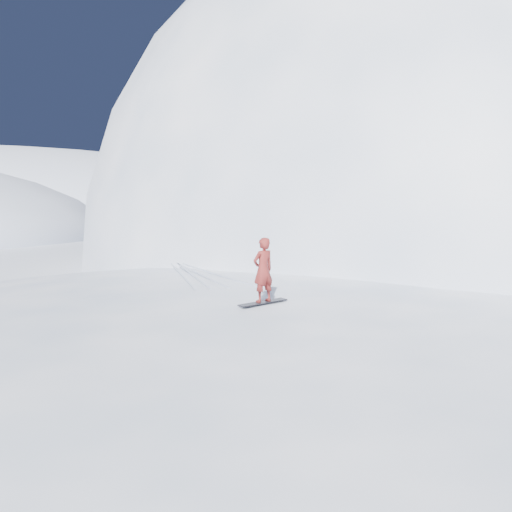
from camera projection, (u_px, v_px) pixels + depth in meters
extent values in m
plane|color=white|center=(229.00, 400.00, 11.51)|extent=(400.00, 400.00, 0.00)
ellipsoid|color=white|center=(248.00, 358.00, 14.62)|extent=(36.00, 28.00, 4.80)
ellipsoid|color=white|center=(436.00, 258.00, 40.91)|extent=(60.00, 56.00, 56.00)
ellipsoid|color=white|center=(332.00, 272.00, 32.86)|extent=(28.00, 24.00, 18.00)
ellipsoid|color=white|center=(10.00, 223.00, 111.58)|extent=(140.00, 90.00, 36.00)
ellipsoid|color=white|center=(37.00, 461.00, 8.83)|extent=(6.00, 5.40, 0.80)
ellipsoid|color=white|center=(485.00, 442.00, 9.50)|extent=(5.00, 4.50, 0.70)
ellipsoid|color=white|center=(156.00, 336.00, 17.00)|extent=(7.00, 6.30, 1.00)
ellipsoid|color=white|center=(405.00, 339.00, 16.70)|extent=(4.00, 3.60, 0.60)
cube|color=black|center=(263.00, 302.00, 11.77)|extent=(1.40, 0.90, 0.02)
imported|color=maroon|center=(263.00, 270.00, 11.67)|extent=(0.72, 0.63, 1.66)
cube|color=silver|center=(181.00, 274.00, 16.38)|extent=(0.74, 5.97, 0.04)
cube|color=silver|center=(191.00, 274.00, 16.44)|extent=(0.93, 5.95, 0.04)
cube|color=silver|center=(199.00, 273.00, 16.49)|extent=(1.49, 5.84, 0.04)
cube|color=silver|center=(214.00, 273.00, 16.59)|extent=(2.12, 5.65, 0.04)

